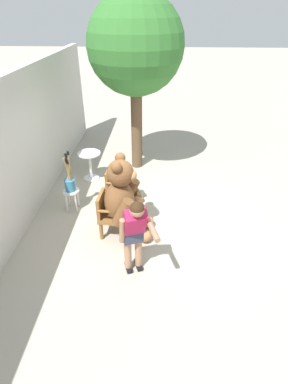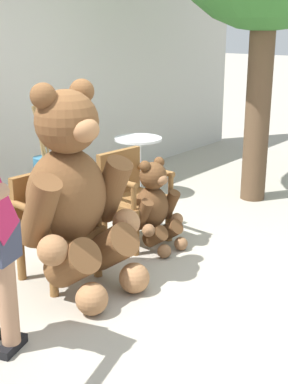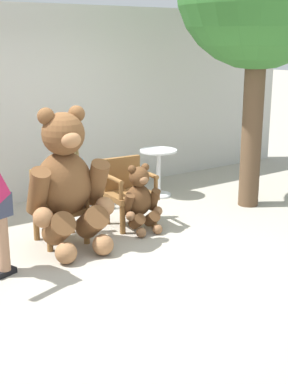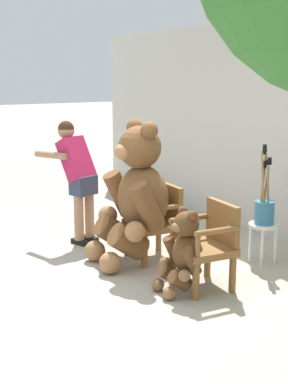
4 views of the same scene
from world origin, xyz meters
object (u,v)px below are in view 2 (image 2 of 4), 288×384
object	(u,v)px
round_side_table	(138,160)
wooden_chair_right	(132,194)
teddy_bear_small	(155,205)
wooden_chair_left	(53,223)
white_stool	(46,192)
teddy_bear_large	(74,191)
brush_bucket	(44,162)

from	to	relation	value
round_side_table	wooden_chair_right	bearing A→B (deg)	-143.01
teddy_bear_small	wooden_chair_left	bearing A→B (deg)	163.63
white_stool	wooden_chair_right	bearing A→B (deg)	-75.98
teddy_bear_large	teddy_bear_small	size ratio (longest dim) A/B	1.90
teddy_bear_small	brush_bucket	size ratio (longest dim) A/B	0.94
teddy_bear_small	white_stool	world-z (taller)	teddy_bear_small
wooden_chair_left	brush_bucket	size ratio (longest dim) A/B	0.95
teddy_bear_large	teddy_bear_small	world-z (taller)	teddy_bear_large
brush_bucket	wooden_chair_left	bearing A→B (deg)	-128.12
wooden_chair_left	white_stool	distance (m)	1.22
wooden_chair_left	teddy_bear_large	distance (m)	0.42
teddy_bear_large	brush_bucket	xyz separation A→B (m)	(0.76, 1.22, -0.12)
teddy_bear_small	round_side_table	distance (m)	1.57
wooden_chair_left	brush_bucket	xyz separation A→B (m)	(0.75, 0.95, 0.20)
wooden_chair_right	brush_bucket	bearing A→B (deg)	104.16
brush_bucket	round_side_table	distance (m)	1.36
wooden_chair_left	brush_bucket	distance (m)	1.23
teddy_bear_large	wooden_chair_right	bearing A→B (deg)	15.08
brush_bucket	teddy_bear_small	bearing A→B (deg)	-79.39
brush_bucket	wooden_chair_right	bearing A→B (deg)	-75.84
brush_bucket	round_side_table	xyz separation A→B (m)	(1.34, -0.12, -0.22)
wooden_chair_right	teddy_bear_small	xyz separation A→B (m)	(-0.01, -0.29, -0.05)
teddy_bear_large	round_side_table	world-z (taller)	teddy_bear_large
teddy_bear_large	round_side_table	bearing A→B (deg)	27.62
wooden_chair_right	teddy_bear_large	xyz separation A→B (m)	(-1.00, -0.27, 0.33)
wooden_chair_left	wooden_chair_right	world-z (taller)	same
teddy_bear_small	round_side_table	xyz separation A→B (m)	(1.11, 1.11, 0.03)
wooden_chair_left	round_side_table	size ratio (longest dim) A/B	1.19
teddy_bear_large	round_side_table	xyz separation A→B (m)	(2.09, 1.10, -0.34)
wooden_chair_left	white_stool	xyz separation A→B (m)	(0.75, 0.95, -0.11)
wooden_chair_right	brush_bucket	world-z (taller)	brush_bucket
wooden_chair_left	round_side_table	bearing A→B (deg)	21.64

